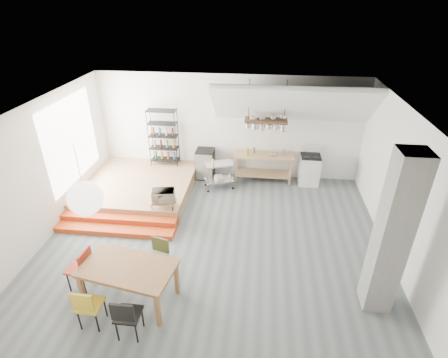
# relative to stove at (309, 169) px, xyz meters

# --- Properties ---
(floor) EXTENTS (8.00, 8.00, 0.00)m
(floor) POSITION_rel_stove_xyz_m (-2.50, -3.16, -0.48)
(floor) COLOR #535D60
(floor) RESTS_ON ground
(wall_back) EXTENTS (8.00, 0.04, 3.20)m
(wall_back) POSITION_rel_stove_xyz_m (-2.50, 0.34, 1.12)
(wall_back) COLOR silver
(wall_back) RESTS_ON ground
(wall_left) EXTENTS (0.04, 7.00, 3.20)m
(wall_left) POSITION_rel_stove_xyz_m (-6.50, -3.16, 1.12)
(wall_left) COLOR silver
(wall_left) RESTS_ON ground
(wall_right) EXTENTS (0.04, 7.00, 3.20)m
(wall_right) POSITION_rel_stove_xyz_m (1.50, -3.16, 1.12)
(wall_right) COLOR silver
(wall_right) RESTS_ON ground
(ceiling) EXTENTS (8.00, 7.00, 0.02)m
(ceiling) POSITION_rel_stove_xyz_m (-2.50, -3.16, 2.72)
(ceiling) COLOR white
(ceiling) RESTS_ON wall_back
(slope_ceiling) EXTENTS (4.40, 1.44, 1.32)m
(slope_ceiling) POSITION_rel_stove_xyz_m (-0.70, -0.26, 2.07)
(slope_ceiling) COLOR white
(slope_ceiling) RESTS_ON wall_back
(window_pane) EXTENTS (0.02, 2.50, 2.20)m
(window_pane) POSITION_rel_stove_xyz_m (-6.48, -1.66, 1.32)
(window_pane) COLOR white
(window_pane) RESTS_ON wall_left
(platform) EXTENTS (3.00, 3.00, 0.40)m
(platform) POSITION_rel_stove_xyz_m (-5.00, -1.16, -0.28)
(platform) COLOR #A37851
(platform) RESTS_ON ground
(step_lower) EXTENTS (3.00, 0.35, 0.13)m
(step_lower) POSITION_rel_stove_xyz_m (-5.00, -3.11, -0.41)
(step_lower) COLOR #CA4317
(step_lower) RESTS_ON ground
(step_upper) EXTENTS (3.00, 0.35, 0.27)m
(step_upper) POSITION_rel_stove_xyz_m (-5.00, -2.76, -0.35)
(step_upper) COLOR #CA4317
(step_upper) RESTS_ON ground
(concrete_column) EXTENTS (0.50, 0.50, 3.20)m
(concrete_column) POSITION_rel_stove_xyz_m (0.80, -4.66, 1.12)
(concrete_column) COLOR slate
(concrete_column) RESTS_ON ground
(kitchen_counter) EXTENTS (1.80, 0.60, 0.91)m
(kitchen_counter) POSITION_rel_stove_xyz_m (-1.40, -0.01, 0.15)
(kitchen_counter) COLOR #A37851
(kitchen_counter) RESTS_ON ground
(stove) EXTENTS (0.60, 0.60, 1.18)m
(stove) POSITION_rel_stove_xyz_m (0.00, 0.00, 0.00)
(stove) COLOR white
(stove) RESTS_ON ground
(pot_rack) EXTENTS (1.20, 0.50, 1.43)m
(pot_rack) POSITION_rel_stove_xyz_m (-1.37, -0.23, 1.50)
(pot_rack) COLOR #42281A
(pot_rack) RESTS_ON ceiling
(wire_shelving) EXTENTS (0.88, 0.38, 1.80)m
(wire_shelving) POSITION_rel_stove_xyz_m (-4.50, 0.04, 0.85)
(wire_shelving) COLOR black
(wire_shelving) RESTS_ON platform
(microwave_shelf) EXTENTS (0.60, 0.40, 0.16)m
(microwave_shelf) POSITION_rel_stove_xyz_m (-3.90, -2.41, 0.07)
(microwave_shelf) COLOR #A37851
(microwave_shelf) RESTS_ON platform
(paper_lantern) EXTENTS (0.60, 0.60, 0.60)m
(paper_lantern) POSITION_rel_stove_xyz_m (-4.44, -4.98, 1.72)
(paper_lantern) COLOR white
(paper_lantern) RESTS_ON ceiling
(dining_table) EXTENTS (1.87, 1.26, 0.82)m
(dining_table) POSITION_rel_stove_xyz_m (-3.85, -5.08, 0.25)
(dining_table) COLOR brown
(dining_table) RESTS_ON ground
(chair_mustard) EXTENTS (0.42, 0.42, 0.90)m
(chair_mustard) POSITION_rel_stove_xyz_m (-4.34, -5.78, 0.06)
(chair_mustard) COLOR gold
(chair_mustard) RESTS_ON ground
(chair_black) EXTENTS (0.42, 0.42, 0.92)m
(chair_black) POSITION_rel_stove_xyz_m (-3.60, -5.92, 0.07)
(chair_black) COLOR black
(chair_black) RESTS_ON ground
(chair_olive) EXTENTS (0.49, 0.49, 0.87)m
(chair_olive) POSITION_rel_stove_xyz_m (-3.49, -4.36, 0.04)
(chair_olive) COLOR #535B2B
(chair_olive) RESTS_ON ground
(chair_red) EXTENTS (0.47, 0.47, 0.93)m
(chair_red) POSITION_rel_stove_xyz_m (-4.88, -4.89, 0.08)
(chair_red) COLOR #AB2D18
(chair_red) RESTS_ON ground
(rolling_cart) EXTENTS (0.93, 0.71, 0.82)m
(rolling_cart) POSITION_rel_stove_xyz_m (-2.70, -0.60, 0.05)
(rolling_cart) COLOR silver
(rolling_cart) RESTS_ON ground
(mini_fridge) EXTENTS (0.55, 0.55, 0.93)m
(mini_fridge) POSITION_rel_stove_xyz_m (-3.22, 0.04, -0.01)
(mini_fridge) COLOR black
(mini_fridge) RESTS_ON ground
(microwave) EXTENTS (0.62, 0.47, 0.31)m
(microwave) POSITION_rel_stove_xyz_m (-3.90, -2.41, 0.24)
(microwave) COLOR beige
(microwave) RESTS_ON microwave_shelf
(bowl) EXTENTS (0.24, 0.24, 0.05)m
(bowl) POSITION_rel_stove_xyz_m (-1.15, -0.06, 0.46)
(bowl) COLOR silver
(bowl) RESTS_ON kitchen_counter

